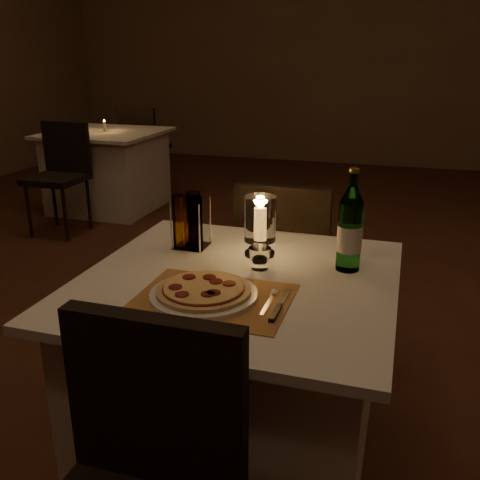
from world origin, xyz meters
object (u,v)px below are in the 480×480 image
(pizza, at_px, (204,289))
(hurricane_candle, at_px, (260,221))
(chair_far, at_px, (285,256))
(neighbor_table_left, at_px, (108,170))
(water_bottle, at_px, (350,230))
(main_table, at_px, (238,374))
(plate, at_px, (204,294))
(tumbler, at_px, (260,258))

(pizza, relative_size, hurricane_candle, 1.29)
(chair_far, distance_m, neighbor_table_left, 3.12)
(water_bottle, relative_size, hurricane_candle, 1.58)
(main_table, distance_m, pizza, 0.44)
(chair_far, relative_size, plate, 2.81)
(chair_far, xyz_separation_m, neighbor_table_left, (-2.21, 2.19, -0.18))
(chair_far, height_order, water_bottle, water_bottle)
(pizza, xyz_separation_m, water_bottle, (0.38, 0.35, 0.11))
(main_table, relative_size, hurricane_candle, 4.62)
(plate, height_order, water_bottle, water_bottle)
(tumbler, xyz_separation_m, neighbor_table_left, (-2.26, 2.81, -0.40))
(main_table, relative_size, pizza, 3.57)
(chair_far, bearing_deg, main_table, -90.00)
(chair_far, bearing_deg, tumbler, -85.63)
(chair_far, xyz_separation_m, plate, (-0.05, -0.89, 0.20))
(main_table, distance_m, hurricane_candle, 0.54)
(main_table, relative_size, plate, 3.12)
(plate, bearing_deg, chair_far, 86.80)
(plate, height_order, hurricane_candle, hurricane_candle)
(water_bottle, bearing_deg, neighbor_table_left, 132.99)
(chair_far, distance_m, plate, 0.92)
(tumbler, distance_m, water_bottle, 0.31)
(pizza, bearing_deg, water_bottle, 42.83)
(main_table, bearing_deg, pizza, -105.55)
(plate, bearing_deg, water_bottle, 42.84)
(neighbor_table_left, bearing_deg, tumbler, -51.18)
(tumbler, bearing_deg, plate, -109.93)
(water_bottle, bearing_deg, tumbler, -163.69)
(plate, bearing_deg, tumbler, 70.07)
(hurricane_candle, height_order, neighbor_table_left, hurricane_candle)
(main_table, xyz_separation_m, neighbor_table_left, (-2.21, 2.90, 0.00))
(main_table, xyz_separation_m, chair_far, (0.00, 0.71, 0.18))
(hurricane_candle, bearing_deg, main_table, -93.40)
(main_table, distance_m, plate, 0.42)
(neighbor_table_left, bearing_deg, pizza, -54.91)
(pizza, bearing_deg, main_table, 74.45)
(water_bottle, relative_size, neighbor_table_left, 0.34)
(chair_far, distance_m, hurricane_candle, 0.59)
(pizza, bearing_deg, hurricane_candle, 80.98)
(hurricane_candle, bearing_deg, tumbler, -74.63)
(hurricane_candle, distance_m, neighbor_table_left, 3.52)
(chair_far, height_order, hurricane_candle, hurricane_candle)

